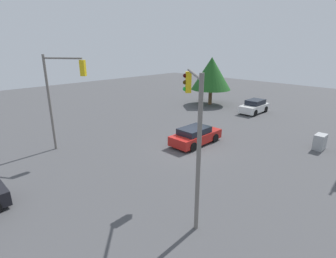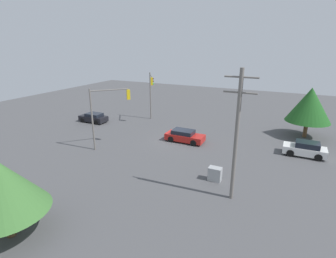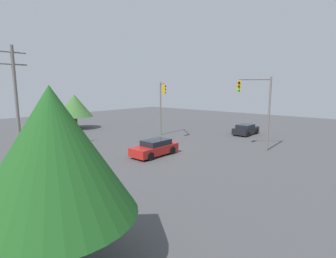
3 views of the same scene
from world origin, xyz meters
name	(u,v)px [view 2 (image 2 of 3)]	position (x,y,z in m)	size (l,w,h in m)	color
ground_plane	(176,141)	(0.00, 0.00, 0.00)	(80.00, 80.00, 0.00)	#4C4C4F
sedan_white	(305,149)	(-13.55, -1.88, 0.73)	(4.04, 1.88, 1.51)	silver
sedan_red	(185,136)	(-0.98, -0.29, 0.68)	(4.47, 1.97, 1.39)	red
sedan_dark	(94,118)	(13.96, -1.88, 0.65)	(4.05, 1.97, 1.33)	black
traffic_signal_main	(151,89)	(6.72, -6.17, 4.65)	(1.95, 2.69, 6.92)	slate
traffic_signal_cross	(107,107)	(5.75, 5.00, 4.52)	(2.97, 3.24, 6.59)	slate
utility_pole_tall	(237,134)	(-8.60, 9.05, 5.03)	(2.20, 0.28, 9.49)	slate
electrical_cabinet	(215,174)	(-6.74, 7.03, 0.58)	(1.07, 0.70, 1.17)	#9EA0A3
tree_far	(310,105)	(-13.62, -8.21, 4.01)	(5.08, 5.08, 6.06)	brown
tree_behind	(1,186)	(2.33, 18.79, 3.33)	(4.99, 4.99, 4.95)	brown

